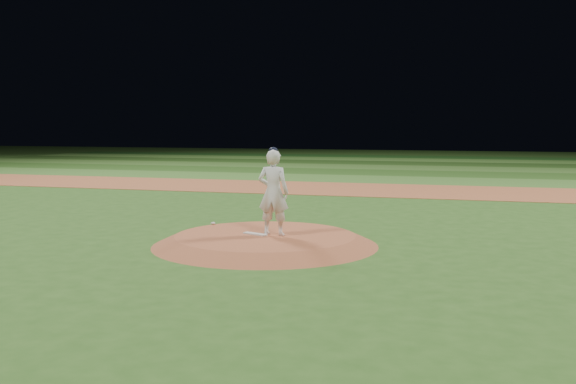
{
  "coord_description": "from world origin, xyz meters",
  "views": [
    {
      "loc": [
        4.83,
        -14.68,
        2.93
      ],
      "look_at": [
        0.0,
        2.0,
        1.1
      ],
      "focal_mm": 40.0,
      "sensor_mm": 36.0,
      "label": 1
    }
  ],
  "objects_px": {
    "rosin_bag": "(213,223)",
    "pitchers_mound": "(265,240)",
    "pitching_rubber": "(255,234)",
    "pitcher_on_mound": "(273,192)"
  },
  "relations": [
    {
      "from": "pitchers_mound",
      "to": "pitcher_on_mound",
      "type": "height_order",
      "value": "pitcher_on_mound"
    },
    {
      "from": "pitching_rubber",
      "to": "pitcher_on_mound",
      "type": "distance_m",
      "value": 1.13
    },
    {
      "from": "rosin_bag",
      "to": "pitchers_mound",
      "type": "bearing_deg",
      "value": -31.8
    },
    {
      "from": "pitchers_mound",
      "to": "pitcher_on_mound",
      "type": "xyz_separation_m",
      "value": [
        0.21,
        0.02,
        1.18
      ]
    },
    {
      "from": "rosin_bag",
      "to": "pitcher_on_mound",
      "type": "xyz_separation_m",
      "value": [
        2.06,
        -1.14,
        1.02
      ]
    },
    {
      "from": "pitching_rubber",
      "to": "pitchers_mound",
      "type": "bearing_deg",
      "value": 29.12
    },
    {
      "from": "pitchers_mound",
      "to": "pitching_rubber",
      "type": "xyz_separation_m",
      "value": [
        -0.25,
        -0.03,
        0.14
      ]
    },
    {
      "from": "pitchers_mound",
      "to": "pitching_rubber",
      "type": "relative_size",
      "value": 8.38
    },
    {
      "from": "pitching_rubber",
      "to": "rosin_bag",
      "type": "relative_size",
      "value": 5.27
    },
    {
      "from": "pitchers_mound",
      "to": "pitcher_on_mound",
      "type": "relative_size",
      "value": 2.57
    }
  ]
}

